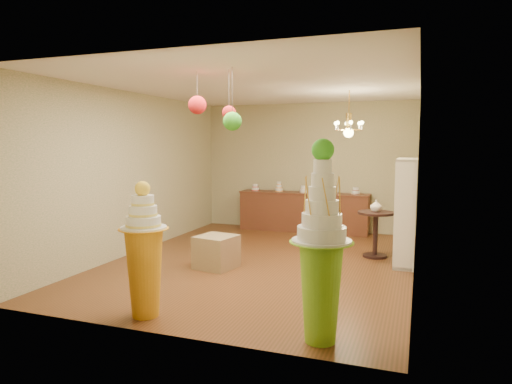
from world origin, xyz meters
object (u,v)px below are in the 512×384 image
(sideboard, at_px, (303,211))
(round_table, at_px, (375,228))
(pedestal_green, at_px, (321,264))
(pedestal_orange, at_px, (144,261))

(sideboard, height_order, round_table, sideboard)
(pedestal_green, xyz_separation_m, pedestal_orange, (-2.11, 0.00, -0.15))
(pedestal_orange, relative_size, round_table, 1.94)
(pedestal_orange, height_order, sideboard, pedestal_orange)
(pedestal_green, height_order, pedestal_orange, pedestal_green)
(sideboard, bearing_deg, pedestal_green, -74.43)
(pedestal_green, xyz_separation_m, sideboard, (-1.62, 5.82, -0.34))
(pedestal_orange, distance_m, sideboard, 5.84)
(pedestal_orange, xyz_separation_m, round_table, (2.31, 3.87, -0.14))
(pedestal_green, distance_m, round_table, 3.89)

